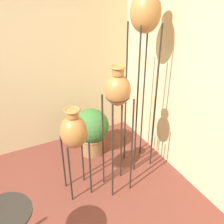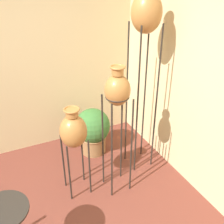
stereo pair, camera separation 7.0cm
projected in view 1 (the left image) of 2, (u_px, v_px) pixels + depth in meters
vase_stand_tall at (145, 18)px, 2.79m from camera, size 0.34×0.34×2.27m
vase_stand_medium at (118, 93)px, 2.70m from camera, size 0.27×0.27×1.57m
vase_stand_short at (74, 132)px, 2.84m from camera, size 0.30×0.30×1.13m
potted_plant at (92, 130)px, 3.74m from camera, size 0.50×0.50×0.69m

